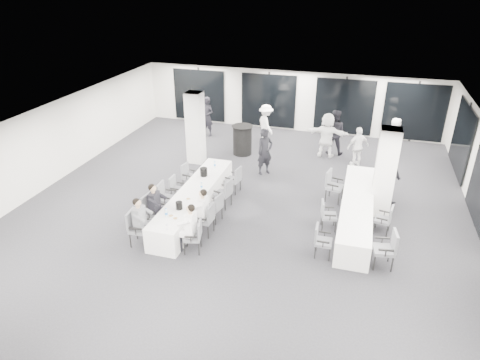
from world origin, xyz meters
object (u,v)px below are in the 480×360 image
at_px(banquet_table_main, 195,201).
at_px(chair_main_left_near, 137,226).
at_px(chair_side_right_near, 388,247).
at_px(chair_side_right_mid, 386,218).
at_px(chair_main_left_fourth, 176,187).
at_px(standing_guest_c, 266,122).
at_px(chair_main_right_fourth, 225,192).
at_px(standing_guest_b, 334,129).
at_px(chair_side_left_near, 321,239).
at_px(chair_side_left_far, 332,184).
at_px(standing_guest_f, 327,132).
at_px(cocktail_table, 242,140).
at_px(chair_main_left_second, 152,209).
at_px(chair_main_right_far, 235,178).
at_px(standing_guest_h, 390,173).
at_px(chair_main_right_near, 195,235).
at_px(chair_main_right_second, 207,217).
at_px(chair_side_right_far, 385,196).
at_px(chair_main_left_mid, 165,196).
at_px(standing_guest_a, 265,149).
at_px(standing_guest_g, 207,114).
at_px(chair_main_left_far, 188,174).
at_px(chair_main_right_mid, 215,206).
at_px(ice_bucket_far, 204,172).
at_px(chair_side_left_mid, 327,213).
at_px(banquet_table_side, 356,210).
at_px(standing_guest_e, 395,134).
at_px(standing_guest_d, 358,144).

height_order(banquet_table_main, chair_main_left_near, chair_main_left_near).
xyz_separation_m(chair_side_right_near, chair_side_right_mid, (-0.01, 1.61, -0.09)).
distance_m(chair_main_left_fourth, standing_guest_c, 6.29).
distance_m(chair_main_right_fourth, standing_guest_b, 6.29).
bearing_deg(banquet_table_main, standing_guest_c, 83.50).
distance_m(chair_side_left_near, chair_side_right_mid, 2.31).
bearing_deg(chair_side_right_mid, standing_guest_b, 29.34).
xyz_separation_m(chair_side_left_far, standing_guest_c, (-3.32, 4.55, 0.38)).
bearing_deg(standing_guest_f, cocktail_table, 17.06).
relative_size(chair_main_left_second, chair_side_left_far, 1.00).
height_order(banquet_table_main, standing_guest_b, standing_guest_b).
relative_size(chair_main_right_far, chair_side_left_far, 0.89).
bearing_deg(standing_guest_h, chair_side_left_far, 72.51).
xyz_separation_m(chair_side_right_near, standing_guest_h, (0.08, 3.77, 0.37)).
height_order(standing_guest_c, standing_guest_h, standing_guest_c).
relative_size(chair_main_right_near, chair_main_right_second, 0.94).
xyz_separation_m(chair_main_right_second, chair_side_right_mid, (4.89, 1.50, -0.05)).
relative_size(chair_main_left_second, chair_side_right_far, 1.15).
height_order(chair_main_left_mid, standing_guest_a, standing_guest_a).
height_order(banquet_table_main, standing_guest_g, standing_guest_g).
height_order(chair_main_left_mid, standing_guest_b, standing_guest_b).
relative_size(chair_main_left_mid, standing_guest_f, 0.49).
bearing_deg(cocktail_table, chair_side_right_mid, -39.46).
xyz_separation_m(chair_main_right_far, standing_guest_g, (-2.88, 5.08, 0.49)).
xyz_separation_m(banquet_table_main, standing_guest_a, (1.45, 3.39, 0.61)).
bearing_deg(chair_main_left_fourth, chair_main_left_far, -177.91).
distance_m(chair_main_right_mid, standing_guest_h, 5.80).
bearing_deg(banquet_table_main, chair_main_left_fourth, 151.13).
bearing_deg(chair_side_left_near, chair_main_left_far, -120.00).
bearing_deg(chair_main_left_second, chair_main_right_far, 156.46).
bearing_deg(standing_guest_g, chair_main_right_near, -55.42).
bearing_deg(chair_main_left_near, ice_bucket_far, 161.61).
height_order(chair_main_right_fourth, chair_side_left_mid, chair_main_right_fourth).
distance_m(banquet_table_side, chair_main_left_near, 6.45).
xyz_separation_m(chair_main_left_far, chair_side_right_near, (6.57, -2.72, 0.08)).
relative_size(chair_main_left_mid, standing_guest_g, 0.50).
bearing_deg(standing_guest_e, chair_main_left_far, 132.86).
bearing_deg(chair_main_left_far, chair_side_left_near, 70.26).
relative_size(chair_main_left_fourth, standing_guest_e, 0.51).
bearing_deg(chair_main_left_fourth, ice_bucket_far, 130.74).
bearing_deg(chair_main_left_second, standing_guest_d, 145.92).
distance_m(standing_guest_a, standing_guest_d, 3.71).
xyz_separation_m(chair_main_left_fourth, chair_main_right_second, (1.66, -1.58, 0.06)).
relative_size(chair_main_right_mid, standing_guest_e, 0.54).
bearing_deg(standing_guest_e, chair_main_right_far, 139.91).
bearing_deg(chair_main_right_second, chair_side_left_far, -43.30).
xyz_separation_m(cocktail_table, chair_side_right_far, (5.61, -3.29, -0.10)).
relative_size(chair_main_right_second, standing_guest_a, 0.49).
relative_size(standing_guest_e, standing_guest_h, 0.90).
xyz_separation_m(standing_guest_d, standing_guest_f, (-1.25, 0.59, 0.16)).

